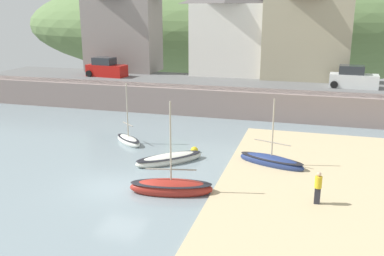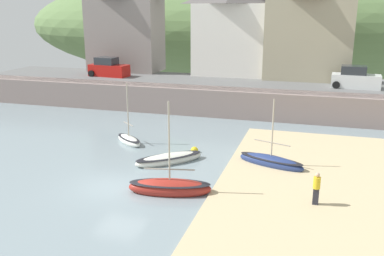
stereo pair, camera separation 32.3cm
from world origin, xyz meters
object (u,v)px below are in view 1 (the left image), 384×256
(waterfront_building_left, at_px, (122,25))
(waterfront_building_centre, at_px, (230,30))
(waterfront_building_right, at_px, (307,27))
(sailboat_blue_trim, at_px, (171,187))
(sailboat_nearest_shore, at_px, (169,159))
(parked_car_near_slipway, at_px, (106,69))
(parked_car_by_wall, at_px, (353,79))
(church_with_spire, at_px, (314,4))
(person_on_slipway, at_px, (318,187))
(sailboat_white_hull, at_px, (271,161))
(mooring_buoy, at_px, (194,150))
(dinghy_open_wooden, at_px, (128,140))

(waterfront_building_left, xyz_separation_m, waterfront_building_centre, (12.05, 0.00, -0.39))
(waterfront_building_right, relative_size, sailboat_blue_trim, 1.96)
(waterfront_building_left, bearing_deg, sailboat_nearest_shore, -59.29)
(parked_car_near_slipway, xyz_separation_m, parked_car_by_wall, (24.05, 0.00, 0.00))
(church_with_spire, relative_size, person_on_slipway, 8.63)
(waterfront_building_left, height_order, sailboat_white_hull, waterfront_building_left)
(sailboat_white_hull, relative_size, sailboat_blue_trim, 0.86)
(church_with_spire, bearing_deg, waterfront_building_right, -97.37)
(sailboat_white_hull, relative_size, sailboat_nearest_shore, 1.06)
(parked_car_by_wall, bearing_deg, waterfront_building_right, 137.49)
(waterfront_building_left, relative_size, parked_car_near_slipway, 2.33)
(waterfront_building_centre, xyz_separation_m, person_on_slipway, (9.22, -24.76, -6.07))
(church_with_spire, bearing_deg, mooring_buoy, -106.61)
(dinghy_open_wooden, bearing_deg, sailboat_nearest_shore, 2.77)
(waterfront_building_centre, relative_size, parked_car_by_wall, 2.18)
(church_with_spire, xyz_separation_m, sailboat_blue_trim, (-6.22, -29.29, -9.30))
(church_with_spire, relative_size, mooring_buoy, 28.17)
(sailboat_white_hull, bearing_deg, dinghy_open_wooden, -170.58)
(person_on_slipway, xyz_separation_m, mooring_buoy, (-7.80, 6.00, -0.84))
(sailboat_nearest_shore, xyz_separation_m, parked_car_near_slipway, (-12.44, 16.53, 2.98))
(waterfront_building_right, distance_m, mooring_buoy, 21.08)
(sailboat_white_hull, distance_m, sailboat_nearest_shore, 6.22)
(sailboat_blue_trim, bearing_deg, mooring_buoy, 83.57)
(waterfront_building_left, distance_m, mooring_buoy, 24.22)
(church_with_spire, height_order, parked_car_by_wall, church_with_spire)
(person_on_slipway, bearing_deg, dinghy_open_wooden, 152.61)
(parked_car_near_slipway, bearing_deg, sailboat_nearest_shore, -46.97)
(dinghy_open_wooden, distance_m, mooring_buoy, 5.05)
(sailboat_blue_trim, height_order, parked_car_by_wall, sailboat_blue_trim)
(sailboat_white_hull, bearing_deg, sailboat_nearest_shore, -150.30)
(waterfront_building_centre, height_order, sailboat_blue_trim, waterfront_building_centre)
(waterfront_building_left, relative_size, dinghy_open_wooden, 2.23)
(sailboat_white_hull, distance_m, person_on_slipway, 5.57)
(waterfront_building_centre, xyz_separation_m, sailboat_nearest_shore, (0.44, -21.03, -6.83))
(sailboat_nearest_shore, bearing_deg, waterfront_building_centre, 48.16)
(church_with_spire, distance_m, person_on_slipway, 30.04)
(waterfront_building_centre, xyz_separation_m, sailboat_white_hull, (6.56, -19.92, -6.77))
(church_with_spire, relative_size, sailboat_nearest_shore, 3.42)
(sailboat_blue_trim, distance_m, person_on_slipway, 7.28)
(church_with_spire, bearing_deg, dinghy_open_wooden, -118.06)
(waterfront_building_centre, distance_m, sailboat_nearest_shore, 22.11)
(waterfront_building_centre, height_order, person_on_slipway, waterfront_building_centre)
(waterfront_building_right, height_order, parked_car_by_wall, waterfront_building_right)
(sailboat_nearest_shore, xyz_separation_m, sailboat_blue_trim, (1.55, -4.26, 0.08))
(sailboat_white_hull, bearing_deg, mooring_buoy, -173.26)
(parked_car_by_wall, bearing_deg, person_on_slipway, -94.56)
(waterfront_building_centre, distance_m, sailboat_blue_trim, 26.25)
(sailboat_white_hull, distance_m, parked_car_near_slipway, 24.30)
(dinghy_open_wooden, bearing_deg, waterfront_building_right, 96.67)
(parked_car_near_slipway, bearing_deg, church_with_spire, 28.87)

